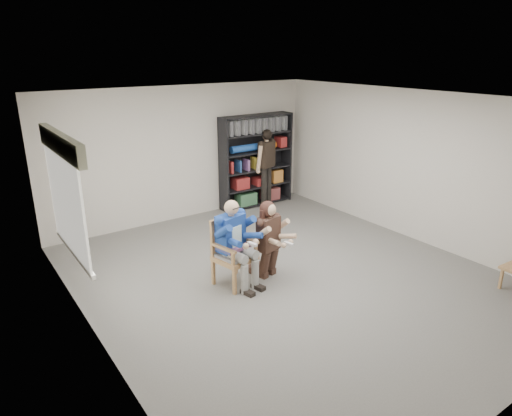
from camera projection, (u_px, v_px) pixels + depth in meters
room_shell at (290, 194)px, 6.88m from camera, size 6.00×7.00×2.80m
floor at (288, 277)px, 7.34m from camera, size 6.00×7.00×0.01m
window_left at (67, 198)px, 5.97m from camera, size 0.16×2.00×1.75m
armchair at (235, 253)px, 6.97m from camera, size 0.72×0.71×1.06m
seated_man at (235, 243)px, 6.92m from camera, size 0.75×0.93×1.38m
kneeling_woman at (270, 240)px, 7.16m from camera, size 0.70×0.94×1.26m
bookshelf at (256, 161)px, 10.45m from camera, size 1.80×0.38×2.10m
standing_man at (266, 168)px, 10.45m from camera, size 0.62×0.46×1.78m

